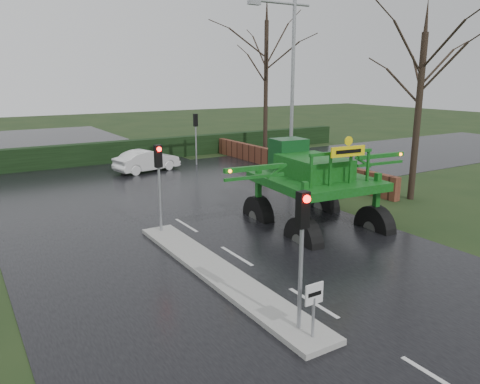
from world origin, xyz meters
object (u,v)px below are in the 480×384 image
traffic_signal_far (196,128)px  traffic_signal_near (302,231)px  crop_sprayer (302,181)px  street_light_right (288,77)px  white_sedan (148,172)px  traffic_signal_mid (159,170)px  keep_left_sign (314,302)px

traffic_signal_far → traffic_signal_near: bearing=69.6°
crop_sprayer → traffic_signal_far: bearing=82.2°
traffic_signal_near → street_light_right: 16.46m
street_light_right → white_sedan: 11.09m
traffic_signal_near → traffic_signal_mid: (0.00, 8.50, 0.00)m
street_light_right → traffic_signal_far: bearing=101.9°
traffic_signal_near → keep_left_sign: bearing=-90.0°
traffic_signal_near → traffic_signal_mid: bearing=90.0°
traffic_signal_mid → white_sedan: traffic_signal_mid is taller
keep_left_sign → traffic_signal_far: size_ratio=0.38×
crop_sprayer → traffic_signal_mid: bearing=146.3°
traffic_signal_mid → white_sedan: bearing=71.5°
traffic_signal_near → traffic_signal_mid: size_ratio=1.00×
traffic_signal_mid → white_sedan: size_ratio=0.82×
traffic_signal_mid → traffic_signal_far: (7.80, 12.52, 0.00)m
traffic_signal_far → crop_sprayer: bearing=77.1°
crop_sprayer → white_sedan: crop_sprayer is taller
crop_sprayer → white_sedan: size_ratio=2.02×
keep_left_sign → crop_sprayer: 7.13m
traffic_signal_far → street_light_right: size_ratio=0.35×
street_light_right → crop_sprayer: street_light_right is taller
crop_sprayer → traffic_signal_near: bearing=-124.0°
traffic_signal_mid → street_light_right: (9.49, 4.51, 3.40)m
white_sedan → traffic_signal_mid: bearing=148.9°
keep_left_sign → traffic_signal_near: size_ratio=0.38×
traffic_signal_near → traffic_signal_far: size_ratio=1.00×
keep_left_sign → white_sedan: (4.05, 21.08, -1.06)m
street_light_right → white_sedan: size_ratio=2.34×
keep_left_sign → white_sedan: size_ratio=0.32×
keep_left_sign → crop_sprayer: size_ratio=0.16×
traffic_signal_mid → traffic_signal_far: 14.75m
traffic_signal_near → street_light_right: bearing=53.9°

